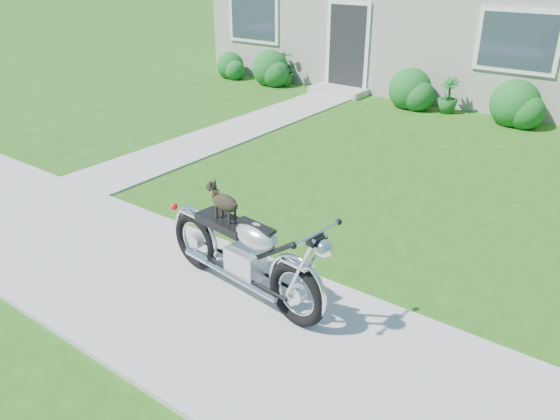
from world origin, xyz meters
name	(u,v)px	position (x,y,z in m)	size (l,w,h in m)	color
ground	(80,244)	(0.00, 0.00, 0.00)	(80.00, 80.00, 0.00)	#235114
sidewalk	(80,243)	(0.00, 0.00, 0.02)	(24.00, 2.20, 0.04)	#9E9B93
walkway	(246,127)	(-1.50, 5.00, 0.01)	(1.20, 8.00, 0.03)	#9E9B93
shrub_row	(406,89)	(0.37, 8.50, 0.40)	(10.63, 1.00, 1.00)	#17591E
potted_plant_left	(283,70)	(-3.18, 8.55, 0.41)	(0.73, 0.63, 0.81)	#1A5115
potted_plant_right	(448,95)	(1.36, 8.55, 0.39)	(0.44, 0.44, 0.78)	#18591D
motorcycle_with_dog	(245,252)	(2.38, 0.34, 0.54)	(2.22, 0.62, 1.13)	black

